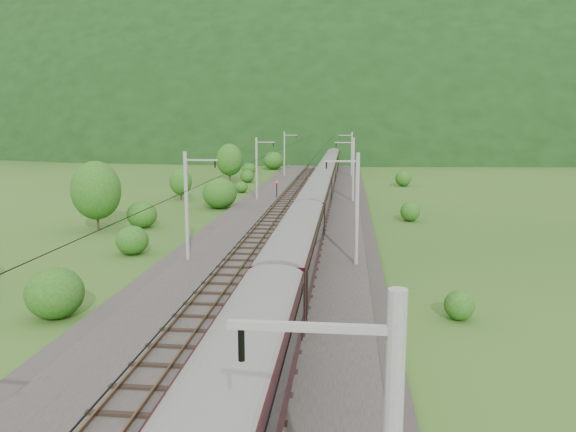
# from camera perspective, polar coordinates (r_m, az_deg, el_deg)

# --- Properties ---
(ground) EXTENTS (600.00, 600.00, 0.00)m
(ground) POSITION_cam_1_polar(r_m,az_deg,el_deg) (41.30, -1.77, -5.07)
(ground) COLOR #274916
(ground) RESTS_ON ground
(railbed) EXTENTS (14.00, 220.00, 0.30)m
(railbed) POSITION_cam_1_polar(r_m,az_deg,el_deg) (50.92, -0.25, -2.03)
(railbed) COLOR #38332D
(railbed) RESTS_ON ground
(track_left) EXTENTS (2.40, 220.00, 0.27)m
(track_left) POSITION_cam_1_polar(r_m,az_deg,el_deg) (51.19, -2.92, -1.73)
(track_left) COLOR brown
(track_left) RESTS_ON railbed
(track_right) EXTENTS (2.40, 220.00, 0.27)m
(track_right) POSITION_cam_1_polar(r_m,az_deg,el_deg) (50.68, 2.45, -1.84)
(track_right) COLOR brown
(track_right) RESTS_ON railbed
(catenary_left) EXTENTS (2.54, 192.28, 8.00)m
(catenary_left) POSITION_cam_1_polar(r_m,az_deg,el_deg) (72.73, -3.15, 4.99)
(catenary_left) COLOR gray
(catenary_left) RESTS_ON railbed
(catenary_right) EXTENTS (2.54, 192.28, 8.00)m
(catenary_right) POSITION_cam_1_polar(r_m,az_deg,el_deg) (71.80, 6.57, 4.87)
(catenary_right) COLOR gray
(catenary_right) RESTS_ON railbed
(overhead_wires) EXTENTS (4.83, 198.00, 0.03)m
(overhead_wires) POSITION_cam_1_polar(r_m,az_deg,el_deg) (49.96, -0.25, 5.79)
(overhead_wires) COLOR black
(overhead_wires) RESTS_ON ground
(mountain_main) EXTENTS (504.00, 360.00, 244.00)m
(mountain_main) POSITION_cam_1_polar(r_m,az_deg,el_deg) (299.77, 5.05, 7.75)
(mountain_main) COLOR black
(mountain_main) RESTS_ON ground
(mountain_ridge) EXTENTS (336.00, 280.00, 132.00)m
(mountain_ridge) POSITION_cam_1_polar(r_m,az_deg,el_deg) (362.14, -14.35, 7.84)
(mountain_ridge) COLOR black
(mountain_ridge) RESTS_ON ground
(train) EXTENTS (2.65, 145.95, 4.60)m
(train) POSITION_cam_1_polar(r_m,az_deg,el_deg) (74.22, 3.66, 4.07)
(train) COLOR black
(train) RESTS_ON ground
(hazard_post_near) EXTENTS (0.16, 0.16, 1.46)m
(hazard_post_near) POSITION_cam_1_polar(r_m,az_deg,el_deg) (87.11, 2.12, 3.50)
(hazard_post_near) COLOR red
(hazard_post_near) RESTS_ON railbed
(hazard_post_far) EXTENTS (0.17, 0.17, 1.63)m
(hazard_post_far) POSITION_cam_1_polar(r_m,az_deg,el_deg) (80.99, 2.48, 3.08)
(hazard_post_far) COLOR red
(hazard_post_far) RESTS_ON railbed
(signal) EXTENTS (0.24, 0.24, 2.16)m
(signal) POSITION_cam_1_polar(r_m,az_deg,el_deg) (74.68, -1.15, 2.86)
(signal) COLOR black
(signal) RESTS_ON railbed
(vegetation_left) EXTENTS (13.07, 143.90, 6.71)m
(vegetation_left) POSITION_cam_1_polar(r_m,az_deg,el_deg) (55.14, -13.91, 1.09)
(vegetation_left) COLOR #1F4813
(vegetation_left) RESTS_ON ground
(vegetation_right) EXTENTS (4.94, 90.99, 2.29)m
(vegetation_right) POSITION_cam_1_polar(r_m,az_deg,el_deg) (50.69, 15.28, -1.40)
(vegetation_right) COLOR #1F4813
(vegetation_right) RESTS_ON ground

